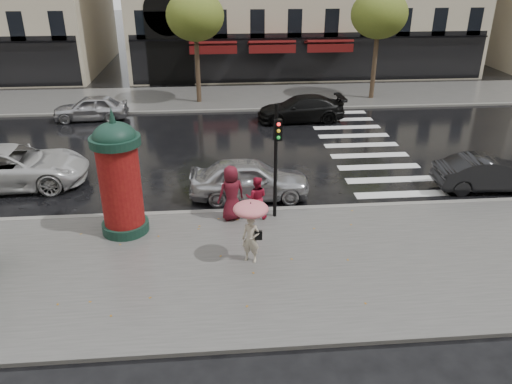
{
  "coord_description": "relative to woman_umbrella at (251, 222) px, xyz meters",
  "views": [
    {
      "loc": [
        -1.08,
        -12.83,
        8.32
      ],
      "look_at": [
        0.15,
        1.5,
        1.52
      ],
      "focal_mm": 35.0,
      "sensor_mm": 36.0,
      "label": 1
    }
  ],
  "objects": [
    {
      "name": "woman_umbrella",
      "position": [
        0.0,
        0.0,
        0.0
      ],
      "size": [
        1.02,
        1.02,
        1.96
      ],
      "color": "#BFB39D",
      "rests_on": "near_sidewalk"
    },
    {
      "name": "morris_column",
      "position": [
        -3.98,
        2.15,
        0.71
      ],
      "size": [
        1.55,
        1.55,
        4.18
      ],
      "color": "#122E24",
      "rests_on": "near_sidewalk"
    },
    {
      "name": "ground",
      "position": [
        0.15,
        0.3,
        -1.41
      ],
      "size": [
        160.0,
        160.0,
        0.0
      ],
      "primitive_type": "plane",
      "color": "black",
      "rests_on": "ground"
    },
    {
      "name": "tree_far_right",
      "position": [
        9.15,
        18.3,
        3.75
      ],
      "size": [
        3.4,
        3.4,
        6.64
      ],
      "color": "#38281C",
      "rests_on": "ground"
    },
    {
      "name": "near_kerb",
      "position": [
        0.15,
        3.3,
        -1.34
      ],
      "size": [
        90.0,
        0.25,
        0.14
      ],
      "primitive_type": "cube",
      "color": "slate",
      "rests_on": "ground"
    },
    {
      "name": "traffic_light",
      "position": [
        1.05,
        2.67,
        1.13
      ],
      "size": [
        0.27,
        0.38,
        4.0
      ],
      "color": "black",
      "rests_on": "near_sidewalk"
    },
    {
      "name": "near_sidewalk",
      "position": [
        0.15,
        -0.2,
        -1.35
      ],
      "size": [
        90.0,
        7.0,
        0.12
      ],
      "primitive_type": "cube",
      "color": "#474744",
      "rests_on": "ground"
    },
    {
      "name": "car_black",
      "position": [
        3.85,
        14.09,
        -0.72
      ],
      "size": [
        4.88,
        2.16,
        1.39
      ],
      "primitive_type": "imported",
      "rotation": [
        0.0,
        0.0,
        -1.53
      ],
      "color": "black",
      "rests_on": "ground"
    },
    {
      "name": "tree_far_left",
      "position": [
        -1.85,
        18.3,
        3.75
      ],
      "size": [
        3.4,
        3.4,
        6.64
      ],
      "color": "#38281C",
      "rests_on": "ground"
    },
    {
      "name": "car_darkgrey",
      "position": [
        9.63,
        4.5,
        -0.74
      ],
      "size": [
        4.16,
        1.61,
        1.35
      ],
      "primitive_type": "imported",
      "rotation": [
        0.0,
        0.0,
        1.53
      ],
      "color": "black",
      "rests_on": "ground"
    },
    {
      "name": "far_sidewalk",
      "position": [
        0.15,
        19.3,
        -1.35
      ],
      "size": [
        90.0,
        6.0,
        0.12
      ],
      "primitive_type": "cube",
      "color": "#474744",
      "rests_on": "ground"
    },
    {
      "name": "man_burgundy",
      "position": [
        -0.46,
        2.7,
        -0.33
      ],
      "size": [
        1.1,
        0.91,
        1.93
      ],
      "primitive_type": "imported",
      "rotation": [
        0.0,
        0.0,
        3.51
      ],
      "color": "#56111C",
      "rests_on": "near_sidewalk"
    },
    {
      "name": "woman_red",
      "position": [
        0.39,
        2.7,
        -0.54
      ],
      "size": [
        0.82,
        0.68,
        1.51
      ],
      "primitive_type": "imported",
      "rotation": [
        0.0,
        0.0,
        2.98
      ],
      "color": "#A7142E",
      "rests_on": "near_sidewalk"
    },
    {
      "name": "car_white",
      "position": [
        -8.98,
        6.43,
        -0.61
      ],
      "size": [
        5.93,
        2.93,
        1.62
      ],
      "primitive_type": "imported",
      "rotation": [
        0.0,
        0.0,
        1.61
      ],
      "color": "#BBBBBB",
      "rests_on": "ground"
    },
    {
      "name": "zebra_crossing",
      "position": [
        6.15,
        9.9,
        -1.41
      ],
      "size": [
        3.6,
        11.75,
        0.01
      ],
      "primitive_type": "cube",
      "color": "silver",
      "rests_on": "ground"
    },
    {
      "name": "car_silver",
      "position": [
        0.29,
        4.56,
        -0.65
      ],
      "size": [
        4.56,
        1.93,
        1.54
      ],
      "primitive_type": "imported",
      "rotation": [
        0.0,
        0.0,
        1.54
      ],
      "color": "#ABABB0",
      "rests_on": "ground"
    },
    {
      "name": "car_far_silver",
      "position": [
        -7.8,
        15.3,
        -0.73
      ],
      "size": [
        4.1,
        1.79,
        1.38
      ],
      "primitive_type": "imported",
      "rotation": [
        0.0,
        0.0,
        -1.53
      ],
      "color": "#A9A9AE",
      "rests_on": "ground"
    },
    {
      "name": "far_kerb",
      "position": [
        0.15,
        16.3,
        -1.34
      ],
      "size": [
        90.0,
        0.25,
        0.14
      ],
      "primitive_type": "cube",
      "color": "slate",
      "rests_on": "ground"
    }
  ]
}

